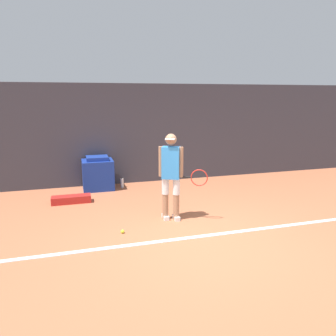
{
  "coord_description": "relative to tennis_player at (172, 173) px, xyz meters",
  "views": [
    {
      "loc": [
        -2.01,
        -4.9,
        2.43
      ],
      "look_at": [
        -0.22,
        1.25,
        1.01
      ],
      "focal_mm": 35.0,
      "sensor_mm": 36.0,
      "label": 1
    }
  ],
  "objects": [
    {
      "name": "court_baseline",
      "position": [
        0.21,
        -0.95,
        -0.96
      ],
      "size": [
        21.6,
        0.1,
        0.01
      ],
      "color": "white",
      "rests_on": "ground_plane"
    },
    {
      "name": "back_wall",
      "position": [
        0.21,
        3.09,
        0.42
      ],
      "size": [
        24.0,
        0.1,
        2.76
      ],
      "color": "#383842",
      "rests_on": "ground_plane"
    },
    {
      "name": "tennis_ball",
      "position": [
        -1.05,
        -0.41,
        -0.93
      ],
      "size": [
        0.07,
        0.07,
        0.07
      ],
      "color": "#D1E533",
      "rests_on": "ground_plane"
    },
    {
      "name": "tennis_player",
      "position": [
        0.0,
        0.0,
        0.0
      ],
      "size": [
        0.88,
        0.49,
        1.73
      ],
      "rotation": [
        0.0,
        0.0,
        -0.45
      ],
      "color": "#A37556",
      "rests_on": "ground_plane"
    },
    {
      "name": "equipment_bag",
      "position": [
        -1.93,
        1.64,
        -0.88
      ],
      "size": [
        0.88,
        0.29,
        0.17
      ],
      "color": "#B2231E",
      "rests_on": "ground_plane"
    },
    {
      "name": "ground_plane",
      "position": [
        0.21,
        -1.05,
        -0.96
      ],
      "size": [
        24.0,
        24.0,
        0.0
      ],
      "primitive_type": "plane",
      "color": "#B76642"
    },
    {
      "name": "water_bottle",
      "position": [
        -0.61,
        2.62,
        -0.83
      ],
      "size": [
        0.08,
        0.08,
        0.28
      ],
      "color": "white",
      "rests_on": "ground_plane"
    },
    {
      "name": "covered_chair",
      "position": [
        -1.24,
        2.65,
        -0.55
      ],
      "size": [
        0.79,
        0.68,
        0.88
      ],
      "color": "navy",
      "rests_on": "ground_plane"
    }
  ]
}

